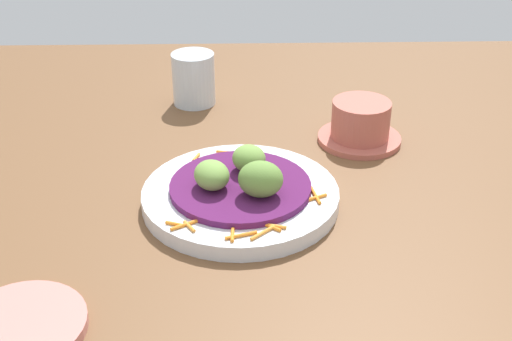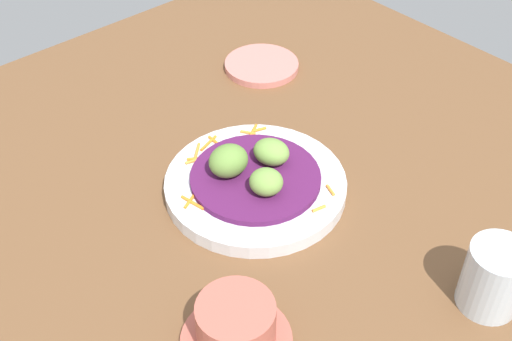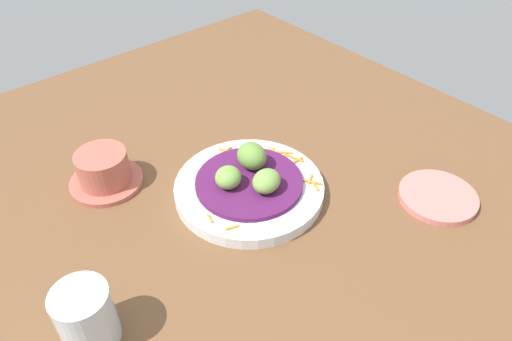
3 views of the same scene
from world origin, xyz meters
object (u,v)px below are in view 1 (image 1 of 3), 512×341
side_plate_small (21,326)px  guac_scoop_right (249,159)px  main_plate (241,197)px  terracotta_bowl (360,124)px  guac_scoop_left (212,175)px  water_glass (194,79)px  guac_scoop_center (260,179)px

side_plate_small → guac_scoop_right: bearing=-130.9°
main_plate → side_plate_small: bearing=46.6°
main_plate → guac_scoop_right: 4.85cm
side_plate_small → terracotta_bowl: size_ratio=1.03×
guac_scoop_left → water_glass: size_ratio=0.60×
guac_scoop_left → guac_scoop_right: (-4.43, -3.89, 0.02)cm
main_plate → terracotta_bowl: terracotta_bowl is taller
guac_scoop_right → side_plate_small: size_ratio=0.35×
guac_scoop_left → guac_scoop_center: guac_scoop_center is taller
main_plate → terracotta_bowl: 23.54cm
guac_scoop_left → guac_scoop_center: bearing=161.3°
guac_scoop_right → terracotta_bowl: 20.59cm
guac_scoop_center → water_glass: 34.25cm
guac_scoop_left → water_glass: 31.27cm
guac_scoop_right → side_plate_small: (21.54, 24.83, -3.89)cm
terracotta_bowl → side_plate_small: bearing=45.3°
main_plate → guac_scoop_center: guac_scoop_center is taller
guac_scoop_left → terracotta_bowl: bearing=-140.3°
terracotta_bowl → guac_scoop_right: bearing=39.2°
main_plate → side_plate_small: size_ratio=1.94×
side_plate_small → water_glass: bearing=-104.3°
main_plate → guac_scoop_right: bearing=-108.7°
guac_scoop_left → guac_scoop_center: 5.91cm
side_plate_small → terracotta_bowl: (-37.44, -37.80, 2.16)cm
water_glass → guac_scoop_center: bearing=105.9°
terracotta_bowl → guac_scoop_left: bearing=39.7°
guac_scoop_left → guac_scoop_right: size_ratio=1.15×
side_plate_small → water_glass: water_glass is taller
main_plate → guac_scoop_center: 5.18cm
guac_scoop_right → terracotta_bowl: (-15.90, -12.97, -1.73)cm
water_glass → terracotta_bowl: bearing=149.6°
guac_scoop_left → guac_scoop_right: same height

